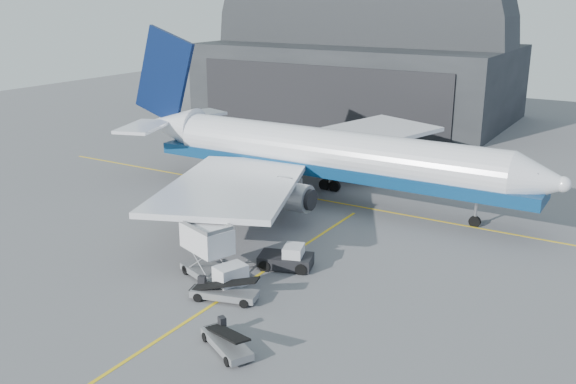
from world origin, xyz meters
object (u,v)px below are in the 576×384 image
Objects in this scene: pushback_tug at (287,259)px; belt_loader_b at (226,342)px; airliner at (316,153)px; belt_loader_a at (224,292)px; catering_truck at (211,254)px.

pushback_tug is 12.37m from belt_loader_b.
pushback_tug is at bearing 132.73° from belt_loader_b.
belt_loader_a is (5.72, -23.36, -4.14)m from airliner.
belt_loader_a is at bearing -76.24° from airliner.
belt_loader_a is 6.49m from belt_loader_b.
pushback_tug is 1.01× the size of belt_loader_b.
pushback_tug is 6.92m from belt_loader_a.
airliner reaches higher than pushback_tug.
belt_loader_b is (9.71, -28.48, -4.17)m from airliner.
catering_truck reaches higher than belt_loader_a.
airliner is at bearing 88.10° from belt_loader_a.
belt_loader_a is at bearing -18.27° from catering_truck.
belt_loader_b is (6.58, -7.18, -1.53)m from catering_truck.
catering_truck is 3.64m from belt_loader_a.
belt_loader_a is at bearing -115.96° from pushback_tug.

